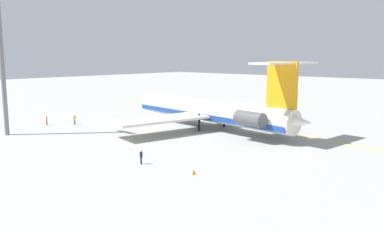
% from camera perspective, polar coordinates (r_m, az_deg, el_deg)
% --- Properties ---
extents(ground, '(336.78, 336.78, 0.00)m').
position_cam_1_polar(ground, '(72.32, 3.65, -1.18)').
color(ground, '#9E9E99').
extents(main_jetliner, '(39.75, 35.19, 11.58)m').
position_cam_1_polar(main_jetliner, '(65.97, 2.94, 0.66)').
color(main_jetliner, silver).
rests_on(main_jetliner, ground).
extents(ground_crew_near_nose, '(0.43, 0.27, 1.68)m').
position_cam_1_polar(ground_crew_near_nose, '(45.09, -7.47, -5.85)').
color(ground_crew_near_nose, black).
rests_on(ground_crew_near_nose, ground).
extents(ground_crew_near_tail, '(0.44, 0.27, 1.71)m').
position_cam_1_polar(ground_crew_near_tail, '(74.46, -20.53, -0.58)').
color(ground_crew_near_tail, black).
rests_on(ground_crew_near_tail, ground).
extents(ground_crew_portside, '(0.29, 0.44, 1.83)m').
position_cam_1_polar(ground_crew_portside, '(73.37, -16.85, -0.47)').
color(ground_crew_portside, black).
rests_on(ground_crew_portside, ground).
extents(safety_cone_nose, '(0.40, 0.40, 0.55)m').
position_cam_1_polar(safety_cone_nose, '(41.19, 0.26, -8.32)').
color(safety_cone_nose, '#EA590F').
rests_on(safety_cone_nose, ground).
extents(safety_cone_wingtip, '(0.40, 0.40, 0.55)m').
position_cam_1_polar(safety_cone_wingtip, '(92.44, 1.75, 1.15)').
color(safety_cone_wingtip, '#EA590F').
rests_on(safety_cone_wingtip, ground).
extents(taxiway_centreline, '(106.07, 21.43, 0.01)m').
position_cam_1_polar(taxiway_centreline, '(73.37, 6.09, -1.06)').
color(taxiway_centreline, gold).
rests_on(taxiway_centreline, ground).
extents(light_mast, '(4.00, 0.70, 25.93)m').
position_cam_1_polar(light_mast, '(66.91, -26.24, 9.38)').
color(light_mast, slate).
rests_on(light_mast, ground).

